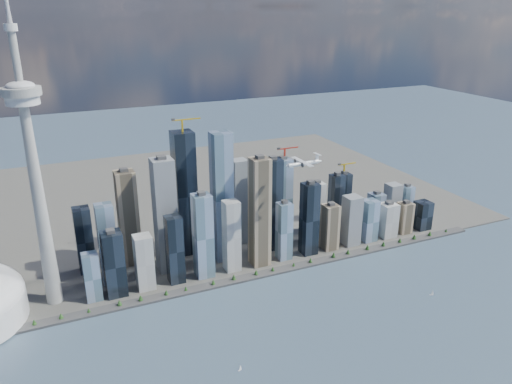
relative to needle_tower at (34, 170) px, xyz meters
name	(u,v)px	position (x,y,z in m)	size (l,w,h in m)	color
ground	(299,367)	(300.00, -310.00, -235.84)	(4000.00, 4000.00, 0.00)	#354D5C
seawall	(233,281)	(300.00, -60.00, -233.84)	(1100.00, 22.00, 4.00)	#383838
land	(169,199)	(300.00, 390.00, -234.34)	(1400.00, 900.00, 3.00)	#4C4C47
shoreline_trees	(233,277)	(300.00, -60.00, -227.06)	(960.53, 7.20, 8.80)	#3F2D1E
skyscraper_cluster	(245,216)	(359.61, 26.81, -150.25)	(736.00, 142.00, 274.66)	black
needle_tower	(34,170)	(0.00, 0.00, 0.00)	(56.00, 56.00, 550.50)	gray
airplane	(304,163)	(417.14, -97.41, -13.96)	(70.41, 62.18, 17.20)	white
sailboat_west	(240,368)	(222.17, -282.78, -232.93)	(6.43, 3.63, 9.07)	silver
sailboat_east	(432,293)	(598.90, -242.13, -232.37)	(7.77, 3.80, 10.80)	silver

